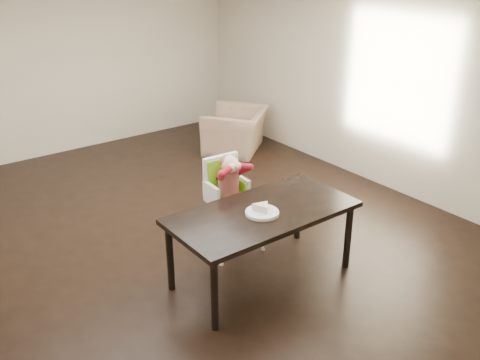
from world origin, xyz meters
name	(u,v)px	position (x,y,z in m)	size (l,w,h in m)	color
ground	(180,237)	(0.00, 0.00, 0.00)	(7.00, 7.00, 0.00)	black
room_walls	(171,76)	(0.00, 0.00, 1.86)	(6.02, 7.02, 2.71)	beige
dining_table	(263,218)	(0.24, -1.18, 0.67)	(1.80, 0.90, 0.75)	black
high_chair	(228,183)	(0.33, -0.49, 0.77)	(0.48, 0.48, 1.09)	white
plate	(262,211)	(0.19, -1.23, 0.78)	(0.42, 0.42, 0.09)	white
armchair	(236,123)	(2.20, 1.88, 0.45)	(1.03, 0.67, 0.90)	tan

